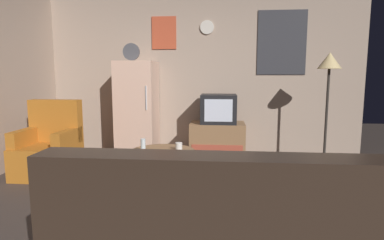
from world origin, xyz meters
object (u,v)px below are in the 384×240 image
(standing_lamp, at_px, (329,70))
(coffee_table, at_px, (163,171))
(tv_stand, at_px, (217,140))
(armchair, at_px, (49,149))
(mug_ceramic_white, at_px, (179,147))
(wine_glass, at_px, (143,146))
(crt_tv, at_px, (219,109))
(fridge, at_px, (137,109))
(remote_control, at_px, (158,151))

(standing_lamp, relative_size, coffee_table, 2.21)
(tv_stand, distance_m, armchair, 2.40)
(mug_ceramic_white, bearing_deg, armchair, 165.77)
(coffee_table, bearing_deg, wine_glass, -154.22)
(tv_stand, relative_size, mug_ceramic_white, 9.33)
(mug_ceramic_white, bearing_deg, crt_tv, 74.41)
(fridge, xyz_separation_m, standing_lamp, (2.79, -0.41, 0.60))
(crt_tv, height_order, armchair, crt_tv)
(standing_lamp, distance_m, wine_glass, 2.74)
(remote_control, bearing_deg, mug_ceramic_white, 25.08)
(armchair, bearing_deg, mug_ceramic_white, -14.23)
(standing_lamp, xyz_separation_m, remote_control, (-2.13, -1.23, -0.89))
(standing_lamp, bearing_deg, wine_glass, -151.23)
(fridge, xyz_separation_m, crt_tv, (1.29, -0.06, 0.02))
(wine_glass, height_order, armchair, armchair)
(crt_tv, bearing_deg, wine_glass, -116.08)
(fridge, bearing_deg, coffee_table, -66.17)
(standing_lamp, relative_size, remote_control, 10.60)
(tv_stand, relative_size, coffee_table, 1.17)
(fridge, distance_m, wine_glass, 1.76)
(crt_tv, bearing_deg, coffee_table, -111.51)
(standing_lamp, relative_size, armchair, 1.66)
(coffee_table, bearing_deg, tv_stand, 68.98)
(crt_tv, relative_size, remote_control, 3.60)
(coffee_table, distance_m, wine_glass, 0.37)
(crt_tv, height_order, coffee_table, crt_tv)
(wine_glass, relative_size, remote_control, 1.00)
(wine_glass, distance_m, remote_control, 0.17)
(tv_stand, xyz_separation_m, remote_control, (-0.62, -1.59, 0.19))
(fridge, relative_size, mug_ceramic_white, 19.67)
(mug_ceramic_white, bearing_deg, coffee_table, -173.47)
(crt_tv, bearing_deg, tv_stand, 176.27)
(armchair, bearing_deg, wine_glass, -21.96)
(tv_stand, relative_size, armchair, 0.87)
(standing_lamp, xyz_separation_m, wine_glass, (-2.29, -1.26, -0.82))
(tv_stand, height_order, wine_glass, wine_glass)
(mug_ceramic_white, bearing_deg, remote_control, -157.93)
(crt_tv, xyz_separation_m, armchair, (-2.17, -1.06, -0.43))
(standing_lamp, height_order, armchair, standing_lamp)
(fridge, height_order, standing_lamp, fridge)
(armchair, bearing_deg, crt_tv, 25.96)
(fridge, bearing_deg, tv_stand, -2.44)
(coffee_table, distance_m, armchair, 1.64)
(fridge, distance_m, mug_ceramic_white, 1.80)
(tv_stand, relative_size, crt_tv, 1.56)
(fridge, height_order, tv_stand, fridge)
(fridge, relative_size, standing_lamp, 1.11)
(crt_tv, xyz_separation_m, coffee_table, (-0.60, -1.52, -0.54))
(coffee_table, height_order, wine_glass, wine_glass)
(coffee_table, height_order, armchair, armchair)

